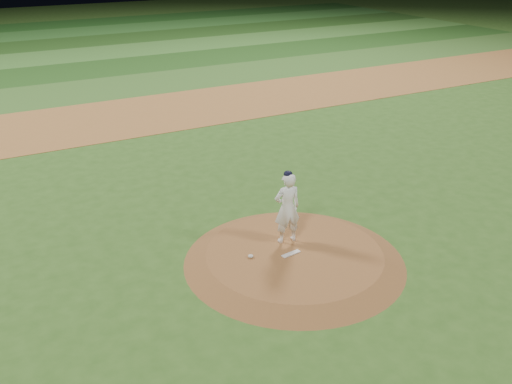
{
  "coord_description": "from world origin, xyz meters",
  "views": [
    {
      "loc": [
        -6.66,
        -10.31,
        7.47
      ],
      "look_at": [
        0.0,
        2.0,
        1.1
      ],
      "focal_mm": 40.0,
      "sensor_mm": 36.0,
      "label": 1
    }
  ],
  "objects_px": {
    "pitchers_mound": "(294,257)",
    "pitching_rubber": "(291,254)",
    "pitcher_on_mound": "(287,208)",
    "rosin_bag": "(251,256)"
  },
  "relations": [
    {
      "from": "pitchers_mound",
      "to": "rosin_bag",
      "type": "height_order",
      "value": "rosin_bag"
    },
    {
      "from": "pitching_rubber",
      "to": "pitcher_on_mound",
      "type": "distance_m",
      "value": 1.16
    },
    {
      "from": "pitchers_mound",
      "to": "rosin_bag",
      "type": "bearing_deg",
      "value": 163.92
    },
    {
      "from": "pitching_rubber",
      "to": "pitcher_on_mound",
      "type": "height_order",
      "value": "pitcher_on_mound"
    },
    {
      "from": "rosin_bag",
      "to": "pitcher_on_mound",
      "type": "relative_size",
      "value": 0.07
    },
    {
      "from": "pitchers_mound",
      "to": "pitcher_on_mound",
      "type": "xyz_separation_m",
      "value": [
        0.13,
        0.59,
        1.08
      ]
    },
    {
      "from": "pitchers_mound",
      "to": "rosin_bag",
      "type": "distance_m",
      "value": 1.12
    },
    {
      "from": "pitchers_mound",
      "to": "rosin_bag",
      "type": "xyz_separation_m",
      "value": [
        -1.06,
        0.31,
        0.16
      ]
    },
    {
      "from": "pitching_rubber",
      "to": "pitcher_on_mound",
      "type": "xyz_separation_m",
      "value": [
        0.24,
        0.62,
        0.94
      ]
    },
    {
      "from": "pitchers_mound",
      "to": "pitching_rubber",
      "type": "relative_size",
      "value": 10.65
    }
  ]
}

